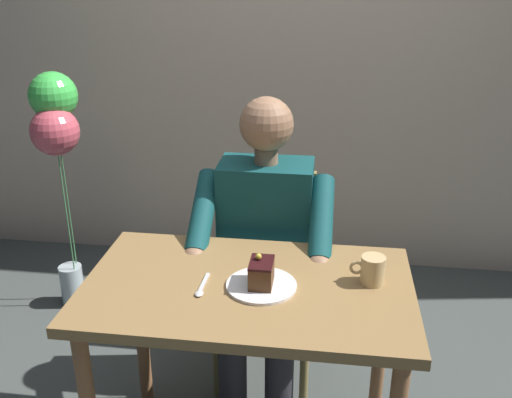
{
  "coord_description": "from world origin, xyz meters",
  "views": [
    {
      "loc": [
        -0.23,
        1.54,
        1.69
      ],
      "look_at": [
        -0.01,
        -0.1,
        1.0
      ],
      "focal_mm": 39.87,
      "sensor_mm": 36.0,
      "label": 1
    }
  ],
  "objects_px": {
    "coffee_cup": "(372,269)",
    "balloon_display": "(56,136)",
    "chair": "(268,267)",
    "seated_person": "(263,253)",
    "dining_table": "(248,312)",
    "dessert_spoon": "(201,288)",
    "cake_slice": "(261,273)"
  },
  "relations": [
    {
      "from": "balloon_display",
      "to": "seated_person",
      "type": "bearing_deg",
      "value": 154.37
    },
    {
      "from": "coffee_cup",
      "to": "balloon_display",
      "type": "distance_m",
      "value": 1.69
    },
    {
      "from": "seated_person",
      "to": "dessert_spoon",
      "type": "height_order",
      "value": "seated_person"
    },
    {
      "from": "cake_slice",
      "to": "dessert_spoon",
      "type": "height_order",
      "value": "cake_slice"
    },
    {
      "from": "balloon_display",
      "to": "dining_table",
      "type": "bearing_deg",
      "value": 138.77
    },
    {
      "from": "chair",
      "to": "coffee_cup",
      "type": "distance_m",
      "value": 0.73
    },
    {
      "from": "chair",
      "to": "dessert_spoon",
      "type": "bearing_deg",
      "value": 77.97
    },
    {
      "from": "chair",
      "to": "dessert_spoon",
      "type": "distance_m",
      "value": 0.71
    },
    {
      "from": "cake_slice",
      "to": "balloon_display",
      "type": "xyz_separation_m",
      "value": [
        1.1,
        -0.94,
        0.12
      ]
    },
    {
      "from": "cake_slice",
      "to": "dessert_spoon",
      "type": "relative_size",
      "value": 0.73
    },
    {
      "from": "coffee_cup",
      "to": "dessert_spoon",
      "type": "xyz_separation_m",
      "value": [
        0.52,
        0.11,
        -0.04
      ]
    },
    {
      "from": "dessert_spoon",
      "to": "seated_person",
      "type": "bearing_deg",
      "value": -106.17
    },
    {
      "from": "dining_table",
      "to": "dessert_spoon",
      "type": "distance_m",
      "value": 0.18
    },
    {
      "from": "chair",
      "to": "seated_person",
      "type": "height_order",
      "value": "seated_person"
    },
    {
      "from": "cake_slice",
      "to": "balloon_display",
      "type": "distance_m",
      "value": 1.45
    },
    {
      "from": "chair",
      "to": "seated_person",
      "type": "distance_m",
      "value": 0.23
    },
    {
      "from": "seated_person",
      "to": "balloon_display",
      "type": "relative_size",
      "value": 1.01
    },
    {
      "from": "seated_person",
      "to": "coffee_cup",
      "type": "distance_m",
      "value": 0.55
    },
    {
      "from": "cake_slice",
      "to": "balloon_display",
      "type": "bearing_deg",
      "value": -40.4
    },
    {
      "from": "coffee_cup",
      "to": "cake_slice",
      "type": "bearing_deg",
      "value": 11.6
    },
    {
      "from": "dining_table",
      "to": "seated_person",
      "type": "distance_m",
      "value": 0.42
    },
    {
      "from": "chair",
      "to": "balloon_display",
      "type": "distance_m",
      "value": 1.19
    },
    {
      "from": "dining_table",
      "to": "balloon_display",
      "type": "bearing_deg",
      "value": -41.23
    },
    {
      "from": "seated_person",
      "to": "balloon_display",
      "type": "xyz_separation_m",
      "value": [
        1.06,
        -0.51,
        0.28
      ]
    },
    {
      "from": "dining_table",
      "to": "chair",
      "type": "bearing_deg",
      "value": -90.0
    },
    {
      "from": "chair",
      "to": "seated_person",
      "type": "xyz_separation_m",
      "value": [
        0.0,
        0.17,
        0.16
      ]
    },
    {
      "from": "dining_table",
      "to": "cake_slice",
      "type": "height_order",
      "value": "cake_slice"
    },
    {
      "from": "seated_person",
      "to": "chair",
      "type": "bearing_deg",
      "value": -90.0
    },
    {
      "from": "coffee_cup",
      "to": "dessert_spoon",
      "type": "height_order",
      "value": "coffee_cup"
    },
    {
      "from": "chair",
      "to": "balloon_display",
      "type": "xyz_separation_m",
      "value": [
        1.06,
        -0.34,
        0.44
      ]
    },
    {
      "from": "seated_person",
      "to": "cake_slice",
      "type": "height_order",
      "value": "seated_person"
    },
    {
      "from": "seated_person",
      "to": "dessert_spoon",
      "type": "bearing_deg",
      "value": 73.83
    }
  ]
}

